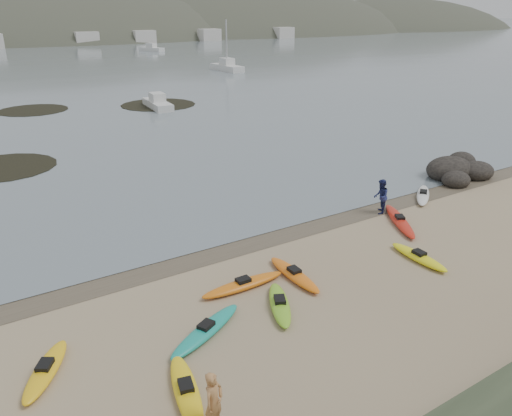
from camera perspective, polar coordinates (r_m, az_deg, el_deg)
ground at (r=24.51m, az=-0.00°, el=-3.26°), size 600.00×600.00×0.00m
wet_sand at (r=24.28m, az=0.38°, el=-3.50°), size 60.00×60.00×0.00m
kayaks at (r=20.90m, az=5.83°, el=-7.56°), size 24.71×10.36×0.34m
person_west at (r=13.93m, az=-4.85°, el=-21.22°), size 0.77×0.67×1.78m
person_east at (r=27.77m, az=14.08°, el=1.27°), size 1.17×1.16×1.91m
rock_cluster at (r=35.82m, az=22.04°, el=3.70°), size 5.16×3.77×1.68m
kelp_mats at (r=53.98m, az=-18.92°, el=9.57°), size 26.68×28.96×0.04m
moored_boats at (r=96.03m, az=-24.78°, el=14.01°), size 83.49×85.27×1.29m
far_hills at (r=220.35m, az=-19.54°, el=13.72°), size 550.00×135.00×80.00m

